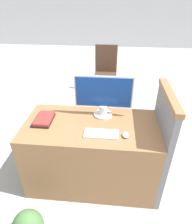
{
  "coord_description": "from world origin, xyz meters",
  "views": [
    {
      "loc": [
        0.21,
        -1.26,
        1.92
      ],
      "look_at": [
        0.05,
        0.31,
        0.94
      ],
      "focal_mm": 32.0,
      "sensor_mm": 36.0,
      "label": 1
    }
  ],
  "objects_px": {
    "far_chair": "(106,69)",
    "keyboard": "(101,134)",
    "book_stack": "(44,119)",
    "monitor": "(103,96)",
    "mouse": "(126,135)"
  },
  "relations": [
    {
      "from": "monitor",
      "to": "book_stack",
      "type": "xyz_separation_m",
      "value": [
        -0.59,
        -0.17,
        -0.21
      ]
    },
    {
      "from": "book_stack",
      "to": "far_chair",
      "type": "bearing_deg",
      "value": 77.3
    },
    {
      "from": "keyboard",
      "to": "far_chair",
      "type": "xyz_separation_m",
      "value": [
        -0.09,
        2.43,
        -0.24
      ]
    },
    {
      "from": "book_stack",
      "to": "far_chair",
      "type": "distance_m",
      "value": 2.33
    },
    {
      "from": "keyboard",
      "to": "book_stack",
      "type": "xyz_separation_m",
      "value": [
        -0.6,
        0.16,
        0.01
      ]
    },
    {
      "from": "monitor",
      "to": "book_stack",
      "type": "height_order",
      "value": "monitor"
    },
    {
      "from": "book_stack",
      "to": "far_chair",
      "type": "relative_size",
      "value": 0.26
    },
    {
      "from": "monitor",
      "to": "far_chair",
      "type": "relative_size",
      "value": 0.59
    },
    {
      "from": "book_stack",
      "to": "mouse",
      "type": "bearing_deg",
      "value": -11.84
    },
    {
      "from": "far_chair",
      "to": "mouse",
      "type": "bearing_deg",
      "value": -84.38
    },
    {
      "from": "far_chair",
      "to": "keyboard",
      "type": "bearing_deg",
      "value": -89.59
    },
    {
      "from": "far_chair",
      "to": "monitor",
      "type": "bearing_deg",
      "value": -89.4
    },
    {
      "from": "monitor",
      "to": "keyboard",
      "type": "distance_m",
      "value": 0.4
    },
    {
      "from": "monitor",
      "to": "keyboard",
      "type": "bearing_deg",
      "value": -89.19
    },
    {
      "from": "keyboard",
      "to": "mouse",
      "type": "relative_size",
      "value": 3.74
    }
  ]
}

